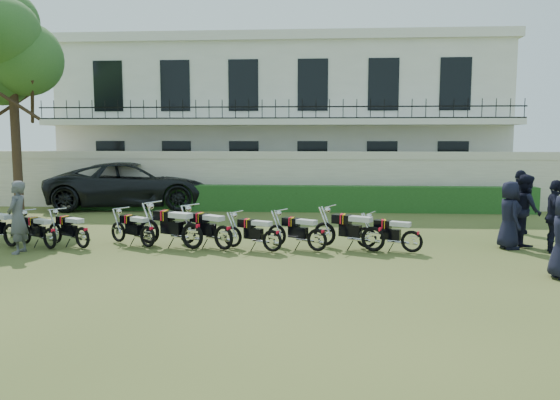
{
  "coord_description": "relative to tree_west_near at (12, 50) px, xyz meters",
  "views": [
    {
      "loc": [
        1.77,
        -13.83,
        2.88
      ],
      "look_at": [
        0.61,
        2.61,
        0.97
      ],
      "focal_mm": 35.0,
      "sensor_mm": 36.0,
      "label": 1
    }
  ],
  "objects": [
    {
      "name": "motorcycle_1",
      "position": [
        3.89,
        -5.54,
        -5.46
      ],
      "size": [
        1.51,
        0.97,
        0.94
      ],
      "rotation": [
        0.0,
        0.0,
        1.02
      ],
      "color": "black",
      "rests_on": "ground"
    },
    {
      "name": "officer_4",
      "position": [
        16.21,
        -4.1,
        -4.94
      ],
      "size": [
        0.77,
        0.96,
        1.91
      ],
      "primitive_type": "imported",
      "rotation": [
        0.0,
        0.0,
        1.52
      ],
      "color": "black",
      "rests_on": "ground"
    },
    {
      "name": "motorcycle_7",
      "position": [
        10.72,
        -5.35,
        -5.44
      ],
      "size": [
        1.6,
        0.98,
        0.98
      ],
      "rotation": [
        0.0,
        0.0,
        1.05
      ],
      "color": "black",
      "rests_on": "ground"
    },
    {
      "name": "officer_5",
      "position": [
        16.73,
        -2.21,
        -4.94
      ],
      "size": [
        0.75,
        1.2,
        1.9
      ],
      "primitive_type": "imported",
      "rotation": [
        0.0,
        0.0,
        1.84
      ],
      "color": "black",
      "rests_on": "ground"
    },
    {
      "name": "building",
      "position": [
        8.96,
        8.96,
        -2.18
      ],
      "size": [
        20.4,
        9.6,
        7.4
      ],
      "color": "white",
      "rests_on": "ground"
    },
    {
      "name": "inspector",
      "position": [
        3.32,
        -5.98,
        -4.99
      ],
      "size": [
        0.48,
        0.69,
        1.81
      ],
      "primitive_type": "imported",
      "rotation": [
        0.0,
        0.0,
        -1.5
      ],
      "color": "#5D5E62",
      "rests_on": "ground"
    },
    {
      "name": "tree_west_near",
      "position": [
        0.0,
        0.0,
        0.0
      ],
      "size": [
        3.4,
        3.2,
        7.9
      ],
      "color": "#473323",
      "rests_on": "ground"
    },
    {
      "name": "motorcycle_0",
      "position": [
        2.75,
        -5.35,
        -5.4
      ],
      "size": [
        1.75,
        1.01,
        1.05
      ],
      "rotation": [
        0.0,
        0.0,
        1.08
      ],
      "color": "black",
      "rests_on": "ground"
    },
    {
      "name": "motorcycle_2",
      "position": [
        4.69,
        -5.41,
        -5.45
      ],
      "size": [
        1.55,
        0.98,
        0.96
      ],
      "rotation": [
        0.0,
        0.0,
        1.03
      ],
      "color": "black",
      "rests_on": "ground"
    },
    {
      "name": "perimeter_wall",
      "position": [
        8.96,
        3.0,
        -4.72
      ],
      "size": [
        30.0,
        0.35,
        2.3
      ],
      "color": "#F0E1CA",
      "rests_on": "ground"
    },
    {
      "name": "ground",
      "position": [
        8.96,
        -5.0,
        -5.89
      ],
      "size": [
        100.0,
        100.0,
        0.0
      ],
      "primitive_type": "plane",
      "color": "#33441B",
      "rests_on": "ground"
    },
    {
      "name": "suv",
      "position": [
        3.22,
        2.89,
        -4.96
      ],
      "size": [
        7.09,
        4.09,
        1.86
      ],
      "primitive_type": "imported",
      "rotation": [
        0.0,
        0.0,
        1.73
      ],
      "color": "black",
      "rests_on": "ground"
    },
    {
      "name": "officer_3",
      "position": [
        15.65,
        -4.53,
        -5.01
      ],
      "size": [
        0.61,
        0.89,
        1.75
      ],
      "primitive_type": "imported",
      "rotation": [
        0.0,
        0.0,
        1.64
      ],
      "color": "black",
      "rests_on": "ground"
    },
    {
      "name": "motorcycle_5",
      "position": [
        8.35,
        -5.35,
        -5.39
      ],
      "size": [
        1.7,
        1.17,
        1.08
      ],
      "rotation": [
        0.0,
        0.0,
        0.98
      ],
      "color": "black",
      "rests_on": "ground"
    },
    {
      "name": "motorcycle_8",
      "position": [
        12.11,
        -5.28,
        -5.39
      ],
      "size": [
        1.8,
        1.03,
        1.08
      ],
      "rotation": [
        0.0,
        0.0,
        1.09
      ],
      "color": "black",
      "rests_on": "ground"
    },
    {
      "name": "motorcycle_9",
      "position": [
        13.06,
        -5.32,
        -5.45
      ],
      "size": [
        1.62,
        0.83,
        0.95
      ],
      "rotation": [
        0.0,
        0.0,
        1.15
      ],
      "color": "black",
      "rests_on": "ground"
    },
    {
      "name": "hedge",
      "position": [
        9.96,
        2.2,
        -5.39
      ],
      "size": [
        18.0,
        0.6,
        1.0
      ],
      "primitive_type": "cube",
      "color": "#1A4117",
      "rests_on": "ground"
    },
    {
      "name": "motorcycle_3",
      "position": [
        6.32,
        -5.15,
        -5.45
      ],
      "size": [
        1.54,
        1.01,
        0.96
      ],
      "rotation": [
        0.0,
        0.0,
        1.01
      ],
      "color": "black",
      "rests_on": "ground"
    },
    {
      "name": "motorcycle_4",
      "position": [
        7.54,
        -5.32,
        -5.36
      ],
      "size": [
        1.96,
        1.03,
        1.15
      ],
      "rotation": [
        0.0,
        0.0,
        1.14
      ],
      "color": "black",
      "rests_on": "ground"
    },
    {
      "name": "officer_2",
      "position": [
        16.6,
        -4.97,
        -4.98
      ],
      "size": [
        0.7,
        1.15,
        1.82
      ],
      "primitive_type": "imported",
      "rotation": [
        0.0,
        0.0,
        1.32
      ],
      "color": "black",
      "rests_on": "ground"
    },
    {
      "name": "motorcycle_6",
      "position": [
        9.6,
        -5.49,
        -5.45
      ],
      "size": [
        1.62,
        0.86,
        0.95
      ],
      "rotation": [
        0.0,
        0.0,
        1.13
      ],
      "color": "black",
      "rests_on": "ground"
    }
  ]
}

